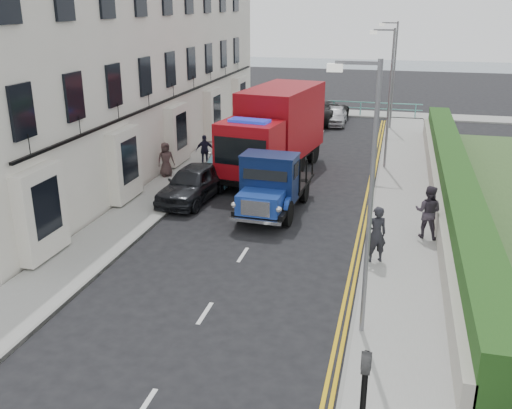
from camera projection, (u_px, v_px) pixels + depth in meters
The scene contains 23 objects.
ground at pixel (226, 281), 17.68m from camera, with size 120.00×120.00×0.00m, color black.
pavement_west at pixel (176, 183), 27.08m from camera, with size 2.40×38.00×0.12m, color gray.
pavement_east at pixel (403, 200), 24.67m from camera, with size 2.60×38.00×0.12m, color gray.
promenade at pixel (335, 113), 44.16m from camera, with size 30.00×2.50×0.12m, color gray.
sea_plane at pixel (363, 70), 72.50m from camera, with size 120.00×120.00×0.00m, color slate.
terrace_west at pixel (121, 22), 29.32m from camera, with size 6.31×30.20×14.25m.
garden_east at pixel (452, 185), 23.95m from camera, with size 1.45×28.00×1.75m.
seafront_railing at pixel (334, 108), 43.25m from camera, with size 13.00×0.08×1.11m.
lamp_near at pixel (366, 188), 13.56m from camera, with size 1.23×0.18×7.00m.
lamp_mid at pixel (388, 91), 28.18m from camera, with size 1.23×0.18×7.00m.
lamp_far at pixel (392, 69), 37.31m from camera, with size 1.23×0.18×7.00m.
traffic_signal at pixel (363, 408), 9.08m from camera, with size 0.16×0.20×3.10m.
bedford_lorry at pixel (271, 188), 22.71m from camera, with size 2.40×5.52×2.56m.
red_lorry at pixel (275, 130), 28.06m from camera, with size 3.89×8.33×4.20m.
parked_car_front at pixel (193, 183), 24.64m from camera, with size 1.83×4.54×1.55m, color black.
parked_car_mid at pixel (225, 168), 27.43m from camera, with size 1.34×3.84×1.26m, color #5DAAC7.
parked_car_rear at pixel (228, 156), 29.22m from camera, with size 1.94×4.77×1.39m, color silver.
seafront_car_left at pixel (322, 111), 40.80m from camera, with size 2.65×5.75×1.60m, color black.
seafront_car_right at pixel (335, 115), 39.96m from camera, with size 1.52×3.78×1.29m, color #BCBDC2.
pedestrian_east_near at pixel (376, 234), 18.46m from camera, with size 0.70×0.46×1.91m, color black.
pedestrian_east_far at pixel (428, 212), 20.37m from camera, with size 0.95×0.74×1.95m, color #38303A.
pedestrian_west_near at pixel (205, 150), 29.45m from camera, with size 0.94×0.39×1.61m, color #1A1A2F.
pedestrian_west_far at pixel (166, 159), 27.66m from camera, with size 0.82×0.53×1.67m, color #3E2E2D.
Camera 1 is at (4.76, -15.15, 8.19)m, focal length 40.00 mm.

